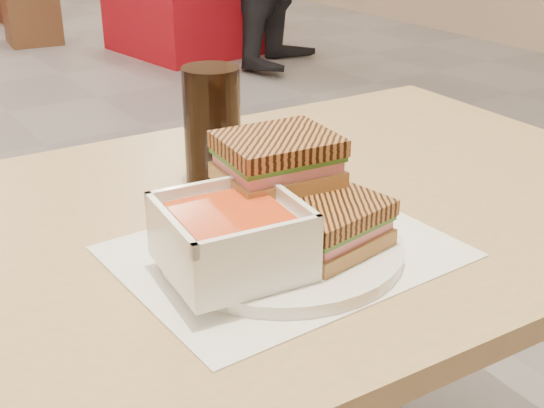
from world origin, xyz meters
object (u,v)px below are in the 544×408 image
plate (281,247)px  bg_chair_1l (32,15)px  panini_lower (329,224)px  cola_glass (212,128)px  main_table (233,296)px  soup_bowl (232,239)px

plate → bg_chair_1l: bearing=77.1°
panini_lower → cola_glass: cola_glass is taller
panini_lower → main_table: bearing=102.2°
panini_lower → plate: bearing=134.2°
plate → bg_chair_1l: size_ratio=0.66×
main_table → panini_lower: size_ratio=9.49×
main_table → plate: size_ratio=4.58×
plate → panini_lower: size_ratio=2.07×
main_table → soup_bowl: size_ratio=8.32×
main_table → panini_lower: 0.22m
plate → panini_lower: 0.06m
bg_chair_1l → panini_lower: bearing=-102.4°
cola_glass → plate: bearing=-99.8°
panini_lower → cola_glass: bearing=89.8°
plate → main_table: bearing=88.2°
main_table → cola_glass: (0.03, 0.10, 0.19)m
cola_glass → bg_chair_1l: bearing=77.0°
cola_glass → bg_chair_1l: cola_glass is taller
soup_bowl → cola_glass: (0.11, 0.24, 0.03)m
main_table → soup_bowl: bearing=-120.1°
soup_bowl → cola_glass: cola_glass is taller
main_table → cola_glass: 0.22m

